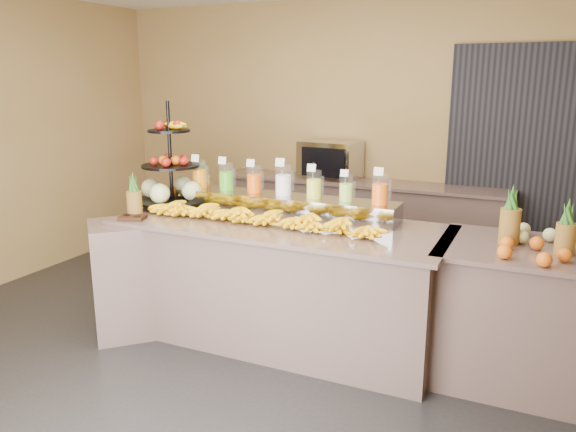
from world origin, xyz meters
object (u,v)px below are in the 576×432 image
Objects in this scene: condiment_caddy at (132,218)px; right_fruit_pile at (532,241)px; pitcher_tray at (283,205)px; fruit_stand at (175,180)px; banana_heap at (259,214)px; oven_warmer at (330,160)px.

right_fruit_pile reaches higher than condiment_caddy.
pitcher_tray reaches higher than condiment_caddy.
fruit_stand reaches higher than condiment_caddy.
fruit_stand reaches higher than banana_heap.
condiment_caddy is (-0.93, -0.31, -0.05)m from banana_heap.
right_fruit_pile is at bearing -9.08° from fruit_stand.
right_fruit_pile reaches higher than banana_heap.
condiment_caddy is at bearing -103.38° from oven_warmer.
oven_warmer is at bearing 72.31° from condiment_caddy.
fruit_stand is 0.57m from condiment_caddy.
oven_warmer reaches higher than pitcher_tray.
banana_heap is 0.94m from fruit_stand.
pitcher_tray is at bearing -77.88° from oven_warmer.
oven_warmer is (-0.19, 2.01, 0.13)m from banana_heap.
fruit_stand is at bearing -172.94° from pitcher_tray.
banana_heap reaches higher than condiment_caddy.
banana_heap is 2.03m from oven_warmer.
banana_heap is at bearing -97.16° from pitcher_tray.
condiment_caddy is (-0.97, -0.65, -0.06)m from pitcher_tray.
oven_warmer is at bearing 136.32° from right_fruit_pile.
banana_heap is at bearing -19.41° from fruit_stand.
condiment_caddy is 2.44m from oven_warmer.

